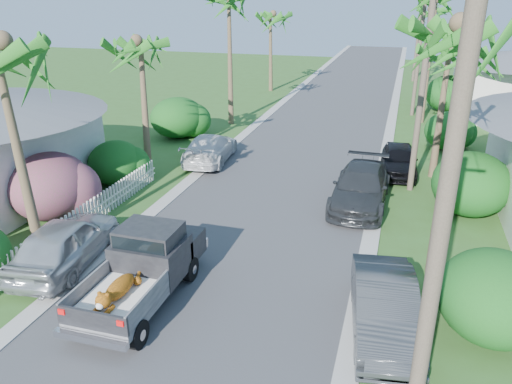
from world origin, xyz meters
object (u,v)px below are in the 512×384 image
(parked_car_ln, at_px, (66,242))
(utility_pole_c, at_px, (420,49))
(parked_car_rf, at_px, (399,160))
(utility_pole_a, at_px, (436,262))
(palm_r_a, at_px, (467,26))
(palm_r_d, at_px, (432,9))
(palm_l_b, at_px, (139,42))
(utility_pole_d, at_px, (418,32))
(palm_r_b, at_px, (450,48))
(parked_car_lf, at_px, (210,148))
(utility_pole_b, at_px, (422,86))
(parked_car_rm, at_px, (361,188))
(palm_l_d, at_px, (271,14))
(pickup_truck, at_px, (147,264))
(parked_car_rn, at_px, (385,308))

(parked_car_ln, relative_size, utility_pole_c, 0.52)
(parked_car_rf, relative_size, utility_pole_a, 0.46)
(parked_car_rf, bearing_deg, palm_r_a, -84.77)
(palm_r_d, xyz_separation_m, utility_pole_c, (-0.90, -12.00, -2.14))
(palm_l_b, bearing_deg, palm_r_d, 64.59)
(utility_pole_c, distance_m, utility_pole_d, 15.00)
(palm_r_b, bearing_deg, utility_pole_c, 94.40)
(parked_car_ln, bearing_deg, utility_pole_d, -111.73)
(palm_r_d, bearing_deg, palm_l_b, -115.41)
(parked_car_lf, xyz_separation_m, palm_r_a, (10.72, -8.16, 6.71))
(utility_pole_c, bearing_deg, utility_pole_b, -90.00)
(palm_l_b, bearing_deg, parked_car_rm, -7.60)
(palm_r_a, bearing_deg, palm_r_b, 88.09)
(parked_car_ln, xyz_separation_m, utility_pole_a, (10.60, -4.99, 3.80))
(parked_car_rm, relative_size, palm_l_d, 0.69)
(utility_pole_a, bearing_deg, palm_r_b, 86.63)
(parked_car_lf, xyz_separation_m, utility_pole_a, (10.02, -16.16, 3.88))
(palm_l_b, relative_size, utility_pole_d, 0.82)
(utility_pole_a, distance_m, utility_pole_c, 30.00)
(utility_pole_c, bearing_deg, palm_r_a, -88.18)
(utility_pole_a, xyz_separation_m, utility_pole_d, (0.00, 45.00, 0.00))
(parked_car_lf, distance_m, utility_pole_d, 30.78)
(parked_car_ln, bearing_deg, parked_car_lf, -99.85)
(utility_pole_a, relative_size, utility_pole_c, 1.00)
(pickup_truck, xyz_separation_m, palm_r_d, (8.18, 37.79, 5.73))
(parked_car_rm, height_order, palm_r_b, palm_r_b)
(parked_car_rm, bearing_deg, palm_r_a, -58.36)
(pickup_truck, distance_m, parked_car_rf, 14.43)
(palm_l_d, xyz_separation_m, utility_pole_c, (12.10, -6.00, -1.84))
(parked_car_ln, distance_m, palm_r_d, 39.21)
(parked_car_ln, distance_m, utility_pole_d, 41.57)
(palm_l_d, distance_m, utility_pole_a, 38.02)
(parked_car_lf, height_order, palm_r_d, palm_r_d)
(pickup_truck, height_order, parked_car_rn, pickup_truck)
(parked_car_rn, bearing_deg, palm_r_a, 62.52)
(palm_l_d, height_order, utility_pole_d, utility_pole_d)
(parked_car_rn, bearing_deg, utility_pole_c, 80.69)
(parked_car_rm, relative_size, utility_pole_c, 0.59)
(palm_r_d, xyz_separation_m, utility_pole_b, (-0.90, -27.00, -2.14))
(palm_r_d, height_order, utility_pole_d, utility_pole_d)
(palm_l_d, bearing_deg, palm_r_b, -55.41)
(parked_car_lf, distance_m, palm_l_d, 20.76)
(palm_r_a, relative_size, palm_r_d, 1.09)
(palm_l_d, xyz_separation_m, palm_r_d, (13.00, 6.00, 0.29))
(parked_car_rn, height_order, palm_l_d, palm_l_d)
(parked_car_rm, height_order, palm_l_b, palm_l_b)
(palm_r_a, distance_m, palm_r_b, 9.12)
(parked_car_ln, distance_m, palm_l_d, 31.56)
(parked_car_rn, xyz_separation_m, parked_car_lf, (-9.42, 11.83, -0.02))
(parked_car_rm, relative_size, utility_pole_a, 0.59)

